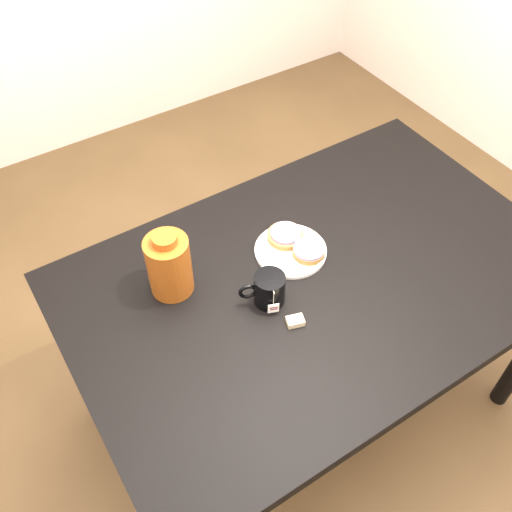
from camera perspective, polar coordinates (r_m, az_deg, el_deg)
name	(u,v)px	position (r m, az deg, el deg)	size (l,w,h in m)	color
ground_plane	(302,401)	(2.24, 4.62, -14.28)	(4.00, 4.00, 0.00)	brown
table	(316,293)	(1.68, 5.99, -3.71)	(1.40, 0.90, 0.75)	black
plate	(291,250)	(1.66, 3.48, 0.59)	(0.21, 0.21, 0.02)	white
bagel_back	(285,235)	(1.68, 2.96, 2.09)	(0.12, 0.12, 0.03)	brown
bagel_front	(309,251)	(1.64, 5.30, 0.51)	(0.13, 0.13, 0.03)	brown
mug	(269,289)	(1.51, 1.27, -3.33)	(0.14, 0.11, 0.09)	black
teabag_pouch	(295,321)	(1.50, 3.95, -6.52)	(0.04, 0.03, 0.02)	#C6B793
bagel_package	(169,265)	(1.52, -8.69, -0.88)	(0.14, 0.14, 0.20)	#672C0D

